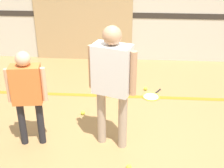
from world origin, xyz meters
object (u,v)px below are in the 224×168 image
Objects in this scene: tennis_ball_near_instructor at (129,167)px; racket_spare_on_floor at (152,96)px; tennis_ball_by_spare_racket at (146,89)px; person_student_left at (27,89)px; tennis_ball_stray_left at (83,113)px; person_instructor at (112,76)px.

racket_spare_on_floor is at bearing 79.15° from tennis_ball_near_instructor.
person_student_left is at bearing -133.50° from tennis_ball_by_spare_racket.
racket_spare_on_floor is at bearing 32.16° from person_student_left.
tennis_ball_by_spare_racket reaches higher than racket_spare_on_floor.
tennis_ball_near_instructor is 1.00× the size of tennis_ball_stray_left.
tennis_ball_by_spare_racket is 1.39m from tennis_ball_stray_left.
person_instructor reaches higher than tennis_ball_stray_left.
person_instructor is 25.61× the size of tennis_ball_stray_left.
tennis_ball_by_spare_racket is at bearing 90.67° from person_instructor.
tennis_ball_near_instructor is at bearing -26.80° from person_student_left.
tennis_ball_near_instructor is 1.00× the size of tennis_ball_by_spare_racket.
tennis_ball_by_spare_racket is at bearing 41.79° from tennis_ball_stray_left.
person_instructor is at bearing 115.85° from tennis_ball_near_instructor.
tennis_ball_stray_left is at bearing -138.21° from tennis_ball_by_spare_racket.
person_instructor is 2.00m from tennis_ball_by_spare_racket.
tennis_ball_by_spare_racket is at bearing 38.37° from person_student_left.
person_student_left is 1.64m from tennis_ball_near_instructor.
person_student_left is 2.63× the size of racket_spare_on_floor.
tennis_ball_stray_left is at bearing 122.09° from tennis_ball_near_instructor.
person_instructor reaches higher than tennis_ball_by_spare_racket.
tennis_ball_stray_left is (0.58, 0.77, -0.81)m from person_student_left.
tennis_ball_stray_left is at bearing 152.50° from racket_spare_on_floor.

